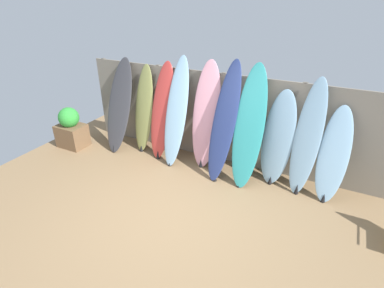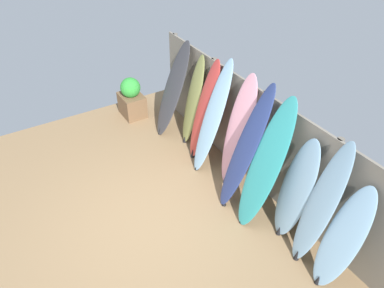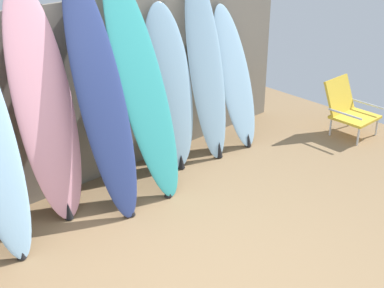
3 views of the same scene
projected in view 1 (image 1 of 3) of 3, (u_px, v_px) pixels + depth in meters
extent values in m
plane|color=#8E704C|center=(172.00, 215.00, 4.72)|extent=(7.68, 7.68, 0.00)
cube|color=gray|center=(221.00, 119.00, 5.89)|extent=(6.08, 0.04, 1.80)
cylinder|color=#6C655B|center=(108.00, 97.00, 7.08)|extent=(0.10, 0.10, 1.80)
cylinder|color=#6C655B|center=(160.00, 107.00, 6.50)|extent=(0.10, 0.10, 1.80)
cylinder|color=#6C655B|center=(222.00, 118.00, 5.93)|extent=(0.10, 0.10, 1.80)
cylinder|color=#6C655B|center=(297.00, 132.00, 5.35)|extent=(0.10, 0.10, 1.80)
ellipsoid|color=#38383D|center=(119.00, 106.00, 6.38)|extent=(0.57, 0.81, 1.92)
cone|color=black|center=(114.00, 149.00, 6.51)|extent=(0.08, 0.08, 0.15)
ellipsoid|color=olive|center=(144.00, 109.00, 6.32)|extent=(0.46, 0.50, 1.83)
cone|color=black|center=(141.00, 148.00, 6.55)|extent=(0.08, 0.08, 0.13)
ellipsoid|color=#D13D38|center=(162.00, 111.00, 6.04)|extent=(0.57, 0.63, 1.95)
cone|color=black|center=(158.00, 155.00, 6.25)|extent=(0.08, 0.08, 0.17)
ellipsoid|color=#8CB7D6|center=(176.00, 112.00, 5.81)|extent=(0.44, 0.74, 2.08)
cone|color=black|center=(170.00, 163.00, 6.01)|extent=(0.08, 0.08, 0.11)
ellipsoid|color=pink|center=(206.00, 116.00, 5.69)|extent=(0.56, 0.49, 2.06)
cone|color=black|center=(201.00, 163.00, 5.96)|extent=(0.08, 0.08, 0.16)
ellipsoid|color=navy|center=(224.00, 122.00, 5.35)|extent=(0.52, 0.85, 2.12)
cone|color=black|center=(215.00, 178.00, 5.53)|extent=(0.08, 0.08, 0.10)
ellipsoid|color=teal|center=(249.00, 127.00, 5.18)|extent=(0.57, 0.83, 2.09)
cone|color=black|center=(239.00, 184.00, 5.36)|extent=(0.08, 0.08, 0.12)
ellipsoid|color=#8CB7D6|center=(278.00, 138.00, 5.23)|extent=(0.59, 0.48, 1.70)
cone|color=black|center=(270.00, 180.00, 5.44)|extent=(0.08, 0.08, 0.15)
ellipsoid|color=#8CB7D6|center=(308.00, 138.00, 4.94)|extent=(0.49, 0.57, 1.97)
cone|color=black|center=(297.00, 189.00, 5.17)|extent=(0.08, 0.08, 0.18)
ellipsoid|color=#8CB7D6|center=(334.00, 155.00, 4.85)|extent=(0.48, 0.58, 1.56)
cone|color=black|center=(324.00, 198.00, 4.97)|extent=(0.08, 0.08, 0.15)
cube|color=brown|center=(72.00, 136.00, 6.71)|extent=(0.61, 0.47, 0.50)
sphere|color=green|center=(69.00, 117.00, 6.51)|extent=(0.44, 0.44, 0.44)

